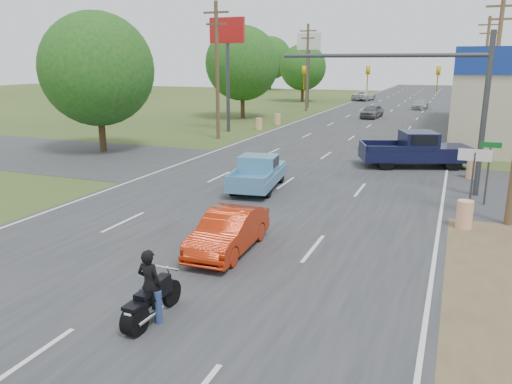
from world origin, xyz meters
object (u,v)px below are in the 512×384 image
at_px(rider, 150,288).
at_px(red_convertible, 228,232).
at_px(distant_car_white, 364,96).
at_px(navy_pickup, 418,149).
at_px(distant_car_grey, 372,112).
at_px(motorcycle, 149,304).
at_px(distant_car_silver, 420,104).
at_px(blue_pickup, 259,172).

bearing_deg(rider, red_convertible, -85.51).
bearing_deg(distant_car_white, navy_pickup, 112.70).
distance_m(red_convertible, rider, 4.61).
height_order(red_convertible, distant_car_grey, distant_car_grey).
height_order(motorcycle, rider, rider).
bearing_deg(red_convertible, navy_pickup, 72.48).
height_order(red_convertible, distant_car_silver, red_convertible).
bearing_deg(distant_car_white, distant_car_grey, 111.24).
height_order(distant_car_grey, distant_car_white, distant_car_white).
relative_size(rider, blue_pickup, 0.34).
height_order(red_convertible, blue_pickup, blue_pickup).
bearing_deg(blue_pickup, distant_car_grey, 82.46).
relative_size(blue_pickup, distant_car_grey, 1.20).
bearing_deg(distant_car_silver, rider, -90.07).
bearing_deg(navy_pickup, distant_car_silver, 163.66).
distance_m(motorcycle, navy_pickup, 20.80).
bearing_deg(distant_car_silver, navy_pickup, -84.50).
relative_size(motorcycle, rider, 1.28).
bearing_deg(red_convertible, distant_car_white, 94.49).
relative_size(motorcycle, distant_car_grey, 0.52).
xyz_separation_m(blue_pickup, navy_pickup, (6.46, 7.92, 0.21)).
bearing_deg(motorcycle, blue_pickup, 102.30).
xyz_separation_m(distant_car_silver, distant_car_white, (-9.11, 11.97, 0.11)).
distance_m(motorcycle, rider, 0.35).
height_order(motorcycle, distant_car_grey, distant_car_grey).
bearing_deg(motorcycle, distant_car_white, 98.07).
height_order(rider, blue_pickup, rider).
height_order(motorcycle, blue_pickup, blue_pickup).
relative_size(navy_pickup, distant_car_white, 1.23).
distance_m(distant_car_grey, distant_car_silver, 13.19).
bearing_deg(blue_pickup, motorcycle, -87.14).
bearing_deg(blue_pickup, distant_car_silver, 77.48).
height_order(blue_pickup, distant_car_grey, blue_pickup).
xyz_separation_m(rider, blue_pickup, (-2.29, 12.40, -0.03)).
xyz_separation_m(motorcycle, distant_car_white, (-7.49, 69.30, 0.25)).
bearing_deg(motorcycle, navy_pickup, 80.31).
height_order(rider, navy_pickup, navy_pickup).
distance_m(red_convertible, distant_car_white, 65.06).
distance_m(blue_pickup, distant_car_silver, 45.05).
distance_m(rider, navy_pickup, 20.74).
height_order(navy_pickup, distant_car_grey, navy_pickup).
xyz_separation_m(distant_car_grey, distant_car_white, (-5.20, 24.58, 0.03)).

